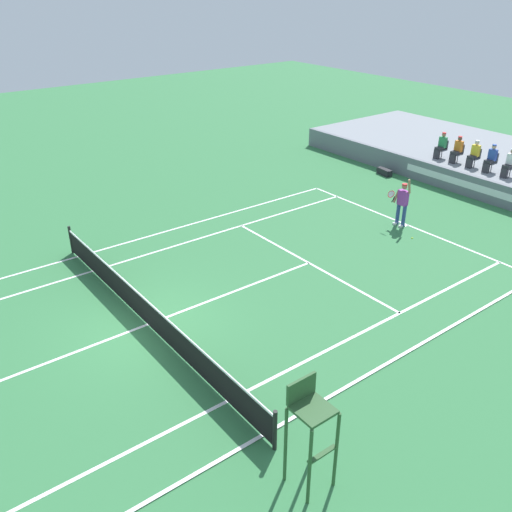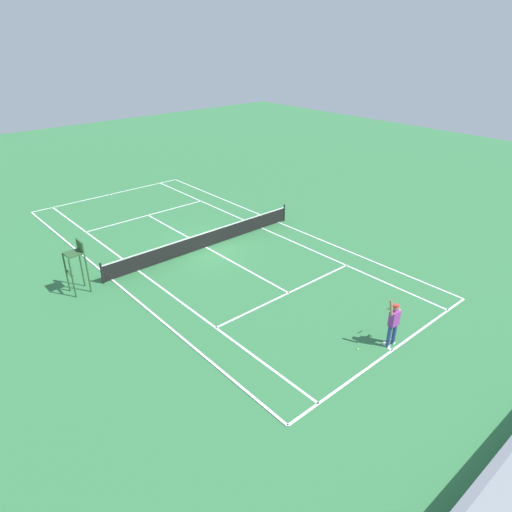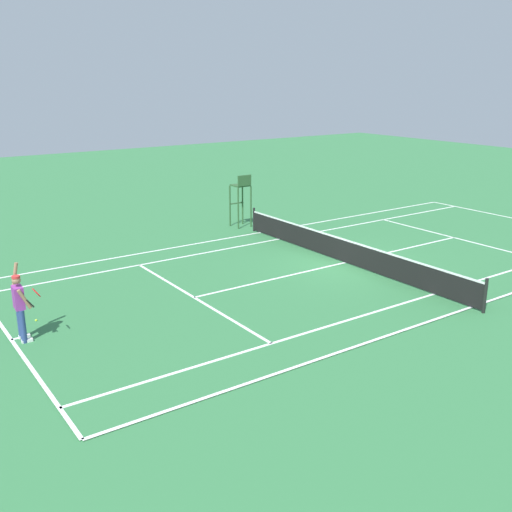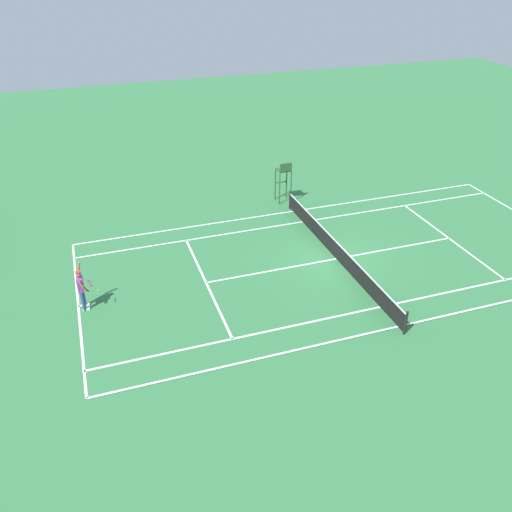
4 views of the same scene
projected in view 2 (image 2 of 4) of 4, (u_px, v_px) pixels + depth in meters
ground_plane at (206, 248)px, 25.06m from camera, size 80.00×80.00×0.00m
court at (206, 248)px, 25.06m from camera, size 11.08×23.88×0.03m
net at (206, 239)px, 24.83m from camera, size 11.98×0.10×1.07m
tennis_player at (393, 323)px, 16.92m from camera, size 0.77×0.62×2.08m
tennis_ball at (358, 349)px, 17.09m from camera, size 0.07×0.07×0.07m
umpire_chair at (76, 261)px, 20.26m from camera, size 0.77×0.77×2.44m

